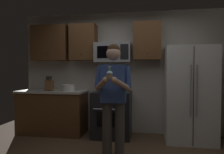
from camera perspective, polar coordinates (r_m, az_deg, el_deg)
wall_back at (r=4.67m, az=2.62°, el=1.16°), size 4.40×0.10×2.60m
oven_range at (r=4.40m, az=0.01°, el=-9.89°), size 0.76×0.70×0.93m
microwave at (r=4.44m, az=0.26°, el=6.55°), size 0.74×0.41×0.40m
refrigerator at (r=4.30m, az=20.08°, el=-4.35°), size 0.90×0.75×1.80m
cabinet_row_upper at (r=4.64m, az=-6.75°, el=9.19°), size 2.78×0.36×0.76m
counter_left at (r=4.80m, az=-15.63°, el=-8.96°), size 1.44×0.66×0.92m
knife_block at (r=4.71m, az=-16.51°, el=-2.13°), size 0.16×0.15×0.32m
bowl_large_white at (r=4.55m, az=-11.57°, el=-2.80°), size 0.29×0.29×0.13m
person at (r=3.27m, az=0.35°, el=-4.47°), size 0.60×0.48×1.76m
cupcake at (r=2.93m, az=-0.68°, el=0.63°), size 0.09×0.09×0.17m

